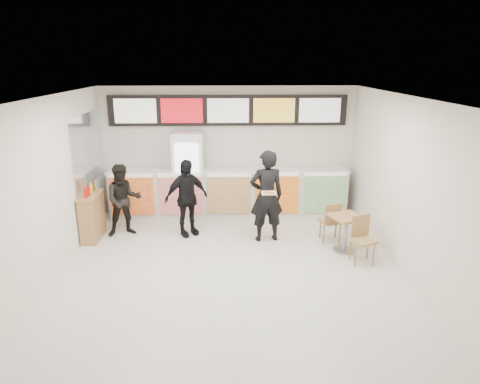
{
  "coord_description": "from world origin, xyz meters",
  "views": [
    {
      "loc": [
        -0.03,
        -6.58,
        3.55
      ],
      "look_at": [
        0.21,
        1.2,
        1.15
      ],
      "focal_mm": 32.0,
      "sensor_mm": 36.0,
      "label": 1
    }
  ],
  "objects_px": {
    "service_counter": "(229,192)",
    "customer_left": "(124,200)",
    "cafe_table": "(346,227)",
    "condiment_ledge": "(92,216)",
    "customer_mid": "(186,198)",
    "customer_main": "(267,196)",
    "drinks_fridge": "(189,175)"
  },
  "relations": [
    {
      "from": "customer_left",
      "to": "cafe_table",
      "type": "relative_size",
      "value": 1.01
    },
    {
      "from": "drinks_fridge",
      "to": "cafe_table",
      "type": "distance_m",
      "value": 3.85
    },
    {
      "from": "customer_mid",
      "to": "cafe_table",
      "type": "bearing_deg",
      "value": -47.9
    },
    {
      "from": "customer_main",
      "to": "customer_left",
      "type": "height_order",
      "value": "customer_main"
    },
    {
      "from": "drinks_fridge",
      "to": "cafe_table",
      "type": "height_order",
      "value": "drinks_fridge"
    },
    {
      "from": "condiment_ledge",
      "to": "customer_mid",
      "type": "bearing_deg",
      "value": 4.56
    },
    {
      "from": "customer_main",
      "to": "customer_left",
      "type": "xyz_separation_m",
      "value": [
        -2.95,
        0.37,
        -0.18
      ]
    },
    {
      "from": "customer_main",
      "to": "cafe_table",
      "type": "xyz_separation_m",
      "value": [
        1.48,
        -0.6,
        -0.44
      ]
    },
    {
      "from": "service_counter",
      "to": "cafe_table",
      "type": "xyz_separation_m",
      "value": [
        2.23,
        -2.12,
        -0.07
      ]
    },
    {
      "from": "customer_left",
      "to": "service_counter",
      "type": "bearing_deg",
      "value": 9.55
    },
    {
      "from": "customer_mid",
      "to": "condiment_ledge",
      "type": "bearing_deg",
      "value": 153.21
    },
    {
      "from": "service_counter",
      "to": "customer_left",
      "type": "height_order",
      "value": "customer_left"
    },
    {
      "from": "customer_main",
      "to": "cafe_table",
      "type": "distance_m",
      "value": 1.66
    },
    {
      "from": "condiment_ledge",
      "to": "customer_left",
      "type": "bearing_deg",
      "value": 17.64
    },
    {
      "from": "condiment_ledge",
      "to": "service_counter",
      "type": "bearing_deg",
      "value": 25.47
    },
    {
      "from": "customer_mid",
      "to": "customer_main",
      "type": "bearing_deg",
      "value": -42.61
    },
    {
      "from": "service_counter",
      "to": "cafe_table",
      "type": "relative_size",
      "value": 3.66
    },
    {
      "from": "service_counter",
      "to": "customer_mid",
      "type": "xyz_separation_m",
      "value": [
        -0.89,
        -1.19,
        0.24
      ]
    },
    {
      "from": "drinks_fridge",
      "to": "customer_main",
      "type": "height_order",
      "value": "drinks_fridge"
    },
    {
      "from": "service_counter",
      "to": "customer_mid",
      "type": "bearing_deg",
      "value": -126.71
    },
    {
      "from": "customer_main",
      "to": "customer_mid",
      "type": "relative_size",
      "value": 1.16
    },
    {
      "from": "cafe_table",
      "to": "condiment_ledge",
      "type": "xyz_separation_m",
      "value": [
        -5.05,
        0.77,
        -0.01
      ]
    },
    {
      "from": "customer_left",
      "to": "cafe_table",
      "type": "bearing_deg",
      "value": -30.34
    },
    {
      "from": "customer_mid",
      "to": "drinks_fridge",
      "type": "bearing_deg",
      "value": 60.95
    },
    {
      "from": "drinks_fridge",
      "to": "cafe_table",
      "type": "xyz_separation_m",
      "value": [
        3.17,
        -2.13,
        -0.5
      ]
    },
    {
      "from": "customer_main",
      "to": "cafe_table",
      "type": "height_order",
      "value": "customer_main"
    },
    {
      "from": "customer_left",
      "to": "cafe_table",
      "type": "xyz_separation_m",
      "value": [
        4.43,
        -0.97,
        -0.26
      ]
    },
    {
      "from": "cafe_table",
      "to": "customer_left",
      "type": "bearing_deg",
      "value": 148.32
    },
    {
      "from": "service_counter",
      "to": "customer_mid",
      "type": "distance_m",
      "value": 1.5
    },
    {
      "from": "service_counter",
      "to": "customer_left",
      "type": "relative_size",
      "value": 3.63
    },
    {
      "from": "service_counter",
      "to": "customer_main",
      "type": "xyz_separation_m",
      "value": [
        0.75,
        -1.52,
        0.37
      ]
    },
    {
      "from": "customer_main",
      "to": "condiment_ledge",
      "type": "distance_m",
      "value": 3.61
    }
  ]
}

